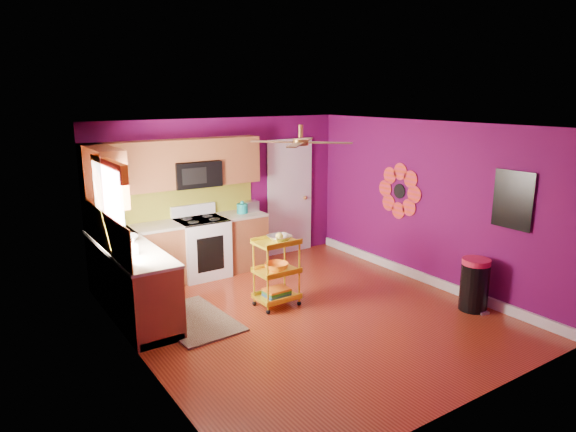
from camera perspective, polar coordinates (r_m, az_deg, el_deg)
ground at (r=7.02m, az=2.27°, el=-10.81°), size 5.00×5.00×0.00m
room_envelope at (r=6.54m, az=2.59°, el=2.41°), size 4.54×5.04×2.52m
lower_cabinets at (r=7.79m, az=-13.83°, el=-5.27°), size 2.81×2.31×0.94m
electric_range at (r=8.37m, az=-9.57°, el=-3.41°), size 0.76×0.66×1.13m
upper_cabinetry at (r=7.84m, az=-14.57°, el=5.08°), size 2.80×2.30×1.26m
left_window at (r=6.51m, az=-19.34°, el=2.56°), size 0.08×1.35×1.08m
panel_door at (r=9.38m, az=0.18°, el=2.02°), size 0.95×0.11×2.15m
right_wall_art at (r=7.84m, az=17.19°, el=2.26°), size 0.04×2.74×1.04m
ceiling_fan at (r=6.59m, az=1.42°, el=8.29°), size 1.01×1.01×0.26m
shag_rug at (r=6.92m, az=-10.39°, el=-11.28°), size 0.92×1.42×0.02m
rolling_cart at (r=7.08m, az=-1.22°, el=-5.89°), size 0.59×0.43×1.05m
trash_can at (r=7.45m, az=20.01°, el=-7.17°), size 0.45×0.46×0.72m
teal_kettle at (r=8.57m, az=-5.11°, el=0.87°), size 0.18×0.18×0.21m
toaster at (r=8.67m, az=-4.08°, el=1.08°), size 0.22×0.15×0.18m
soap_bottle_a at (r=6.62m, az=-16.77°, el=-3.30°), size 0.09×0.09×0.20m
soap_bottle_b at (r=7.09m, az=-17.59°, el=-2.37°), size 0.14×0.14×0.17m
counter_dish at (r=7.30m, az=-17.41°, el=-2.35°), size 0.28×0.28×0.07m
counter_cup at (r=6.68m, az=-16.97°, el=-3.60°), size 0.13×0.13×0.10m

